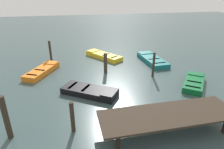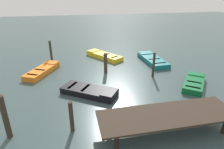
% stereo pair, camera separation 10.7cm
% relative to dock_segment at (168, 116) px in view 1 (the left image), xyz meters
% --- Properties ---
extents(ground_plane, '(80.00, 80.00, 0.00)m').
position_rel_dock_segment_xyz_m(ground_plane, '(1.32, -6.26, -0.85)').
color(ground_plane, '#384C4C').
extents(dock_segment, '(6.37, 2.02, 0.95)m').
position_rel_dock_segment_xyz_m(dock_segment, '(0.00, 0.00, 0.00)').
color(dock_segment, '#33281E').
rests_on(dock_segment, ground_plane).
extents(rowboat_orange, '(2.61, 3.66, 0.46)m').
position_rel_dock_segment_xyz_m(rowboat_orange, '(6.52, -8.44, -0.64)').
color(rowboat_orange, orange).
rests_on(rowboat_orange, ground_plane).
extents(rowboat_black, '(3.67, 3.05, 0.46)m').
position_rel_dock_segment_xyz_m(rowboat_black, '(3.16, -4.26, -0.64)').
color(rowboat_black, black).
rests_on(rowboat_black, ground_plane).
extents(rowboat_yellow, '(3.22, 3.86, 0.46)m').
position_rel_dock_segment_xyz_m(rowboat_yellow, '(1.12, -11.22, -0.64)').
color(rowboat_yellow, gold).
rests_on(rowboat_yellow, ground_plane).
extents(rowboat_teal, '(1.66, 4.02, 0.46)m').
position_rel_dock_segment_xyz_m(rowboat_teal, '(-3.05, -9.16, -0.64)').
color(rowboat_teal, '#14666B').
rests_on(rowboat_teal, ground_plane).
extents(rowboat_green, '(2.80, 3.11, 0.46)m').
position_rel_dock_segment_xyz_m(rowboat_green, '(-4.00, -4.02, -0.64)').
color(rowboat_green, '#0F602D').
rests_on(rowboat_green, ground_plane).
extents(mooring_piling_mid_right, '(0.25, 0.25, 2.11)m').
position_rel_dock_segment_xyz_m(mooring_piling_mid_right, '(7.09, -1.02, 0.20)').
color(mooring_piling_mid_right, '#33281E').
rests_on(mooring_piling_mid_right, ground_plane).
extents(mooring_piling_far_right, '(0.20, 0.20, 1.97)m').
position_rel_dock_segment_xyz_m(mooring_piling_far_right, '(5.97, -10.95, 0.13)').
color(mooring_piling_far_right, '#33281E').
rests_on(mooring_piling_far_right, ground_plane).
extents(mooring_piling_near_right, '(0.18, 0.18, 1.88)m').
position_rel_dock_segment_xyz_m(mooring_piling_near_right, '(-1.83, -6.09, 0.09)').
color(mooring_piling_near_right, '#33281E').
rests_on(mooring_piling_near_right, ground_plane).
extents(mooring_piling_near_left, '(0.28, 0.28, 1.60)m').
position_rel_dock_segment_xyz_m(mooring_piling_near_left, '(1.57, -7.54, -0.05)').
color(mooring_piling_near_left, '#33281E').
rests_on(mooring_piling_near_left, ground_plane).
extents(mooring_piling_far_left, '(0.20, 0.20, 1.55)m').
position_rel_dock_segment_xyz_m(mooring_piling_far_left, '(4.30, -0.89, -0.08)').
color(mooring_piling_far_left, '#33281E').
rests_on(mooring_piling_far_left, ground_plane).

